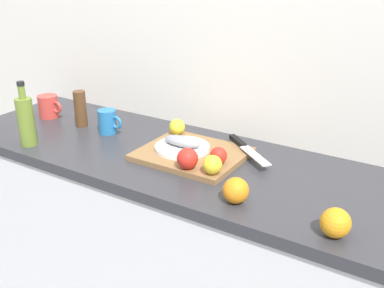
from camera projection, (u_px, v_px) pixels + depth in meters
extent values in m
cube|color=white|center=(231.00, 48.00, 1.79)|extent=(3.20, 0.05, 2.50)
cube|color=white|center=(188.00, 263.00, 1.85)|extent=(2.00, 0.58, 0.86)
cube|color=#333338|center=(187.00, 163.00, 1.68)|extent=(2.00, 0.60, 0.04)
cube|color=olive|center=(192.00, 154.00, 1.68)|extent=(0.37, 0.32, 0.02)
cylinder|color=white|center=(182.00, 148.00, 1.69)|extent=(0.20, 0.20, 0.01)
ellipsoid|color=gray|center=(182.00, 141.00, 1.68)|extent=(0.15, 0.07, 0.04)
cube|color=silver|center=(255.00, 156.00, 1.62)|extent=(0.16, 0.14, 0.00)
cube|color=black|center=(238.00, 141.00, 1.75)|extent=(0.10, 0.09, 0.02)
sphere|color=yellow|center=(212.00, 165.00, 1.50)|extent=(0.07, 0.07, 0.07)
sphere|color=yellow|center=(177.00, 127.00, 1.83)|extent=(0.06, 0.06, 0.06)
sphere|color=red|center=(218.00, 156.00, 1.57)|extent=(0.06, 0.06, 0.06)
sphere|color=red|center=(187.00, 158.00, 1.53)|extent=(0.07, 0.07, 0.07)
cylinder|color=olive|center=(26.00, 122.00, 1.76)|extent=(0.06, 0.06, 0.19)
cylinder|color=olive|center=(22.00, 92.00, 1.71)|extent=(0.03, 0.03, 0.05)
cylinder|color=black|center=(20.00, 84.00, 1.70)|extent=(0.03, 0.03, 0.02)
cylinder|color=#2672B2|center=(107.00, 122.00, 1.89)|extent=(0.08, 0.08, 0.10)
torus|color=#2672B2|center=(116.00, 123.00, 1.87)|extent=(0.06, 0.01, 0.06)
cylinder|color=#CC3F38|center=(48.00, 106.00, 2.08)|extent=(0.09, 0.09, 0.10)
torus|color=#CC3F38|center=(57.00, 107.00, 2.05)|extent=(0.06, 0.01, 0.06)
sphere|color=orange|center=(336.00, 223.00, 1.19)|extent=(0.08, 0.08, 0.08)
sphere|color=orange|center=(236.00, 190.00, 1.36)|extent=(0.08, 0.08, 0.08)
cylinder|color=brown|center=(80.00, 109.00, 1.96)|extent=(0.05, 0.05, 0.16)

